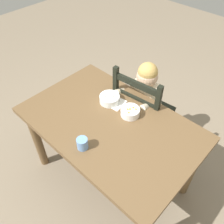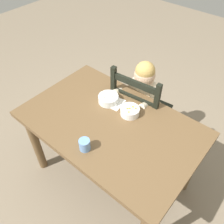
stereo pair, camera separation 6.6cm
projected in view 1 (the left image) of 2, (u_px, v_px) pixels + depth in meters
The scene contains 9 objects.
ground_plane at pixel (110, 175), 2.19m from camera, with size 8.00×8.00×0.00m, color #80705B.
dining_table at pixel (110, 132), 1.76m from camera, with size 1.26×0.80×0.72m.
dining_chair at pixel (142, 113), 2.12m from camera, with size 0.46×0.46×0.93m.
child_figure at pixel (143, 98), 1.99m from camera, with size 0.32×0.31×0.95m.
bowl_of_peas at pixel (110, 99), 1.81m from camera, with size 0.15×0.15×0.06m.
bowl_of_carrots at pixel (130, 112), 1.71m from camera, with size 0.14×0.14×0.06m.
spoon at pixel (126, 108), 1.78m from camera, with size 0.14×0.05×0.01m.
drinking_cup at pixel (82, 143), 1.49m from camera, with size 0.07×0.07×0.08m, color #6C9AD7.
paper_napkin at pixel (114, 102), 1.82m from camera, with size 0.15×0.14×0.00m, color white.
Camera 1 is at (0.79, -0.82, 1.95)m, focal length 38.27 mm.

